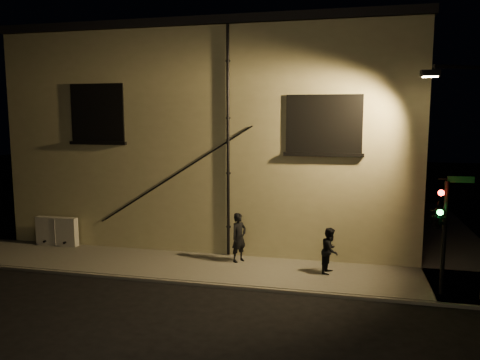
% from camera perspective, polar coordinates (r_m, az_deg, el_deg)
% --- Properties ---
extents(ground, '(90.00, 90.00, 0.00)m').
position_cam_1_polar(ground, '(14.62, 2.64, -13.27)').
color(ground, black).
extents(sidewalk, '(21.00, 16.00, 0.12)m').
position_cam_1_polar(sidewalk, '(18.60, 8.90, -8.57)').
color(sidewalk, '#5D5D54').
rests_on(sidewalk, ground).
extents(building, '(16.20, 12.23, 8.80)m').
position_cam_1_polar(building, '(23.10, -0.55, 5.60)').
color(building, '#B7B283').
rests_on(building, ground).
extents(utility_cabinet, '(1.75, 0.29, 1.15)m').
position_cam_1_polar(utility_cabinet, '(20.22, -21.41, -5.84)').
color(utility_cabinet, beige).
rests_on(utility_cabinet, sidewalk).
extents(pedestrian_a, '(0.71, 0.76, 1.75)m').
position_cam_1_polar(pedestrian_a, '(16.70, -0.13, -7.01)').
color(pedestrian_a, black).
rests_on(pedestrian_a, sidewalk).
extents(pedestrian_b, '(0.73, 0.85, 1.52)m').
position_cam_1_polar(pedestrian_b, '(15.81, 10.92, -8.43)').
color(pedestrian_b, black).
rests_on(pedestrian_b, sidewalk).
extents(traffic_signal, '(1.35, 2.05, 3.46)m').
position_cam_1_polar(traffic_signal, '(14.41, 23.04, -4.05)').
color(traffic_signal, black).
rests_on(traffic_signal, sidewalk).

